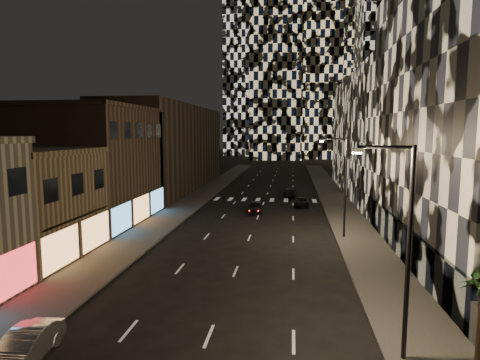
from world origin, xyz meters
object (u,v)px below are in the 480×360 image
(streetlight_near, at_px, (403,238))
(car_dark_oncoming, at_px, (290,193))
(car_silver_parked, at_px, (25,347))
(car_dark_midlane, at_px, (255,207))
(car_dark_rightlane, at_px, (302,202))
(streetlight_far, at_px, (343,180))

(streetlight_near, distance_m, car_dark_oncoming, 43.66)
(car_silver_parked, height_order, car_dark_midlane, car_dark_midlane)
(car_dark_midlane, height_order, car_dark_rightlane, car_dark_midlane)
(streetlight_far, height_order, car_silver_parked, streetlight_far)
(car_silver_parked, distance_m, car_dark_midlane, 33.43)
(streetlight_near, distance_m, streetlight_far, 20.00)
(car_dark_oncoming, relative_size, car_dark_rightlane, 1.11)
(car_silver_parked, xyz_separation_m, car_dark_oncoming, (10.70, 45.27, -0.04))
(car_dark_oncoming, bearing_deg, car_silver_parked, 73.56)
(streetlight_near, bearing_deg, car_silver_parked, -172.18)
(car_dark_midlane, xyz_separation_m, car_dark_rightlane, (5.61, 4.86, -0.14))
(car_dark_midlane, bearing_deg, car_silver_parked, -108.54)
(streetlight_near, relative_size, streetlight_far, 1.00)
(streetlight_near, xyz_separation_m, car_dark_rightlane, (-3.25, 35.47, -4.79))
(streetlight_far, relative_size, car_silver_parked, 2.15)
(streetlight_near, distance_m, car_dark_midlane, 32.21)
(streetlight_near, height_order, streetlight_far, same)
(car_dark_rightlane, bearing_deg, car_silver_parked, -107.20)
(streetlight_far, height_order, car_dark_midlane, streetlight_far)
(car_dark_oncoming, bearing_deg, car_dark_midlane, 69.15)
(car_silver_parked, relative_size, car_dark_midlane, 1.02)
(car_silver_parked, bearing_deg, car_dark_rightlane, 67.40)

